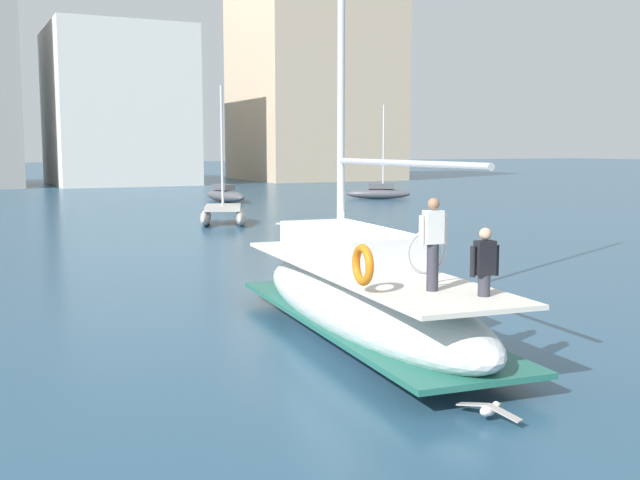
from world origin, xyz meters
name	(u,v)px	position (x,y,z in m)	size (l,w,h in m)	color
ground_plane	(366,326)	(0.00, 0.00, 0.00)	(400.00, 400.00, 0.00)	#284C66
main_sailboat	(361,293)	(-0.55, -0.78, 0.91)	(3.26, 9.78, 13.60)	silver
moored_sloop_near	(223,213)	(4.43, 22.70, 0.56)	(3.75, 5.16, 6.93)	#B7B2A8
moored_sloop_far	(379,192)	(21.29, 35.98, 0.53)	(4.74, 3.47, 7.06)	#4C4C51
moored_catamaran	(225,194)	(9.74, 37.98, 0.56)	(2.04, 5.50, 7.10)	#4C4C51
seagull	(489,409)	(-1.28, -5.89, 0.16)	(0.51, 1.03, 0.17)	silver
waterfront_buildings	(113,91)	(8.54, 71.03, 9.94)	(80.76, 20.58, 23.23)	#B2B7BC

